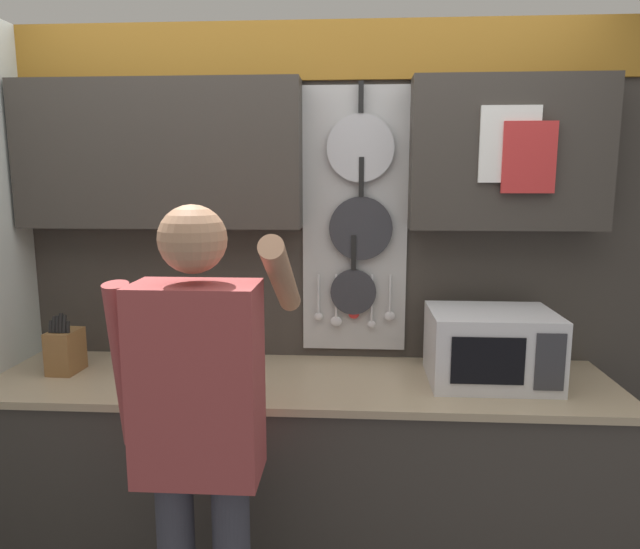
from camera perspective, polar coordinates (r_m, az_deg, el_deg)
The scene contains 6 objects.
base_cabinet_counter at distance 2.58m, azimuth -1.82°, elevation -20.07°, with size 2.54×0.64×0.92m.
back_wall_unit at distance 2.54m, azimuth -1.57°, elevation 3.93°, with size 3.11×0.23×2.39m.
microwave at distance 2.41m, azimuth 16.71°, elevation -6.91°, with size 0.49×0.38×0.29m.
knife_block at distance 2.66m, azimuth -24.12°, elevation -6.94°, with size 0.12×0.16×0.26m.
utensil_crock at distance 2.51m, azimuth -15.86°, elevation -7.77°, with size 0.12×0.12×0.34m.
person at distance 1.86m, azimuth -11.89°, elevation -14.19°, with size 0.54×0.60×1.66m.
Camera 1 is at (0.22, -2.23, 1.73)m, focal length 32.00 mm.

